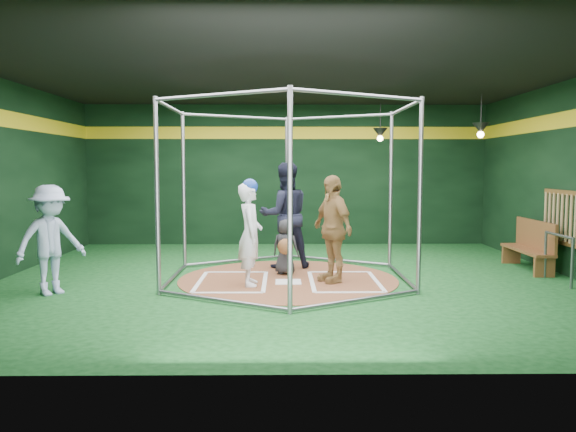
{
  "coord_description": "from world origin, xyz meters",
  "views": [
    {
      "loc": [
        -0.11,
        -9.63,
        1.95
      ],
      "look_at": [
        0.0,
        0.1,
        1.1
      ],
      "focal_mm": 35.0,
      "sensor_mm": 36.0,
      "label": 1
    }
  ],
  "objects_px": {
    "visitor_leopard": "(332,229)",
    "umpire": "(285,215)",
    "batter_figure": "(250,232)",
    "dugout_bench": "(531,245)"
  },
  "relations": [
    {
      "from": "visitor_leopard",
      "to": "dugout_bench",
      "type": "bearing_deg",
      "value": 78.96
    },
    {
      "from": "batter_figure",
      "to": "umpire",
      "type": "relative_size",
      "value": 0.87
    },
    {
      "from": "visitor_leopard",
      "to": "umpire",
      "type": "height_order",
      "value": "umpire"
    },
    {
      "from": "umpire",
      "to": "batter_figure",
      "type": "bearing_deg",
      "value": 57.49
    },
    {
      "from": "umpire",
      "to": "visitor_leopard",
      "type": "bearing_deg",
      "value": 107.89
    },
    {
      "from": "batter_figure",
      "to": "visitor_leopard",
      "type": "xyz_separation_m",
      "value": [
        1.37,
        0.27,
        0.03
      ]
    },
    {
      "from": "umpire",
      "to": "dugout_bench",
      "type": "height_order",
      "value": "umpire"
    },
    {
      "from": "batter_figure",
      "to": "umpire",
      "type": "height_order",
      "value": "umpire"
    },
    {
      "from": "dugout_bench",
      "to": "visitor_leopard",
      "type": "bearing_deg",
      "value": -164.17
    },
    {
      "from": "visitor_leopard",
      "to": "umpire",
      "type": "xyz_separation_m",
      "value": [
        -0.79,
        1.34,
        0.11
      ]
    }
  ]
}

